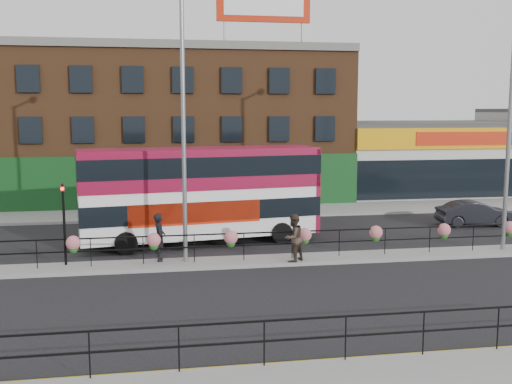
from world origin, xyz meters
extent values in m
plane|color=black|center=(0.00, 0.00, 0.00)|extent=(120.00, 120.00, 0.00)
cube|color=gray|center=(0.00, 12.00, 0.07)|extent=(60.00, 4.00, 0.15)
cube|color=gray|center=(0.00, 0.00, 0.07)|extent=(60.00, 1.60, 0.15)
cube|color=gold|center=(0.00, -9.70, 0.01)|extent=(60.00, 0.10, 0.01)
cube|color=gold|center=(0.00, -9.88, 0.01)|extent=(60.00, 0.10, 0.01)
cube|color=brown|center=(-4.00, 20.00, 5.00)|extent=(25.00, 12.00, 10.00)
cube|color=#3F3F42|center=(-4.00, 20.00, 10.15)|extent=(25.00, 12.00, 0.30)
cube|color=#104117|center=(-4.00, 13.92, 1.70)|extent=(25.00, 0.25, 3.40)
cube|color=silver|center=(16.00, 20.00, 2.50)|extent=(15.00, 12.00, 5.00)
cube|color=#3F3F42|center=(16.00, 20.00, 5.15)|extent=(15.00, 12.00, 0.30)
cube|color=#E29C08|center=(16.00, 13.92, 4.30)|extent=(15.00, 0.25, 1.40)
cube|color=red|center=(16.00, 13.80, 4.30)|extent=(7.00, 0.10, 0.90)
cube|color=black|center=(16.00, 13.92, 1.60)|extent=(15.00, 0.25, 2.60)
cylinder|color=gray|center=(0.00, 15.00, 11.00)|extent=(0.12, 0.12, 1.40)
cylinder|color=gray|center=(5.00, 15.00, 11.00)|extent=(0.12, 0.12, 1.40)
cube|color=black|center=(0.00, 0.00, 1.25)|extent=(30.00, 0.05, 0.05)
cube|color=black|center=(0.00, 0.00, 0.76)|extent=(30.00, 0.05, 0.05)
cylinder|color=black|center=(-9.00, 0.00, 0.70)|extent=(0.04, 0.04, 1.10)
cylinder|color=black|center=(-7.00, 0.00, 0.70)|extent=(0.04, 0.04, 1.10)
cylinder|color=black|center=(-5.00, 0.00, 0.70)|extent=(0.04, 0.04, 1.10)
cylinder|color=black|center=(-3.00, 0.00, 0.70)|extent=(0.04, 0.04, 1.10)
cylinder|color=black|center=(-1.00, 0.00, 0.70)|extent=(0.04, 0.04, 1.10)
cylinder|color=black|center=(1.00, 0.00, 0.70)|extent=(0.04, 0.04, 1.10)
cylinder|color=black|center=(3.00, 0.00, 0.70)|extent=(0.04, 0.04, 1.10)
cylinder|color=black|center=(5.00, 0.00, 0.70)|extent=(0.04, 0.04, 1.10)
cylinder|color=black|center=(7.00, 0.00, 0.70)|extent=(0.04, 0.04, 1.10)
cylinder|color=black|center=(9.00, 0.00, 0.70)|extent=(0.04, 0.04, 1.10)
sphere|color=#C76973|center=(-7.64, 0.00, 1.10)|extent=(0.56, 0.56, 0.56)
sphere|color=#21601A|center=(-7.64, 0.00, 0.87)|extent=(0.36, 0.36, 0.36)
sphere|color=#C76973|center=(-4.58, 0.00, 1.10)|extent=(0.56, 0.56, 0.56)
sphere|color=#21601A|center=(-4.58, 0.00, 0.87)|extent=(0.36, 0.36, 0.36)
sphere|color=#C76973|center=(-1.53, 0.00, 1.10)|extent=(0.56, 0.56, 0.56)
sphere|color=#21601A|center=(-1.53, 0.00, 0.87)|extent=(0.36, 0.36, 0.36)
sphere|color=#C76973|center=(1.53, 0.00, 1.10)|extent=(0.56, 0.56, 0.56)
sphere|color=#21601A|center=(1.53, 0.00, 0.87)|extent=(0.36, 0.36, 0.36)
sphere|color=#C76973|center=(4.58, 0.00, 1.10)|extent=(0.56, 0.56, 0.56)
sphere|color=#21601A|center=(4.58, 0.00, 0.87)|extent=(0.36, 0.36, 0.36)
sphere|color=#C76973|center=(7.64, 0.00, 1.10)|extent=(0.56, 0.56, 0.56)
sphere|color=#21601A|center=(7.64, 0.00, 0.87)|extent=(0.36, 0.36, 0.36)
sphere|color=#C76973|center=(10.69, 0.00, 1.10)|extent=(0.56, 0.56, 0.56)
sphere|color=#21601A|center=(10.69, 0.00, 0.87)|extent=(0.36, 0.36, 0.36)
cube|color=black|center=(-2.00, -10.10, 1.25)|extent=(20.00, 0.05, 0.05)
cube|color=black|center=(-2.00, -10.10, 0.76)|extent=(20.00, 0.05, 0.05)
cylinder|color=black|center=(-6.00, -10.10, 0.70)|extent=(0.04, 0.04, 1.10)
cylinder|color=black|center=(-4.00, -10.10, 0.70)|extent=(0.04, 0.04, 1.10)
cylinder|color=black|center=(-2.00, -10.10, 0.70)|extent=(0.04, 0.04, 1.10)
cylinder|color=black|center=(0.00, -10.10, 0.70)|extent=(0.04, 0.04, 1.10)
cylinder|color=black|center=(2.00, -10.10, 0.70)|extent=(0.04, 0.04, 1.10)
cylinder|color=black|center=(4.00, -10.10, 0.70)|extent=(0.04, 0.04, 1.10)
cube|color=white|center=(-2.43, 4.08, 2.38)|extent=(11.13, 4.04, 3.96)
cube|color=maroon|center=(-2.43, 4.08, 3.51)|extent=(11.20, 4.10, 1.78)
cube|color=black|center=(-2.43, 4.08, 1.68)|extent=(11.22, 4.13, 0.89)
cube|color=black|center=(-2.43, 4.08, 3.66)|extent=(11.25, 4.15, 0.89)
cube|color=maroon|center=(-2.43, 4.08, 4.39)|extent=(11.13, 4.04, 0.12)
cube|color=maroon|center=(2.91, 4.87, 2.38)|extent=(0.57, 2.54, 3.96)
cube|color=red|center=(-2.74, 2.77, 1.63)|extent=(5.88, 0.91, 0.99)
cylinder|color=black|center=(-5.78, 2.34, 0.49)|extent=(1.02, 0.44, 0.99)
cylinder|color=black|center=(-6.14, 4.79, 0.49)|extent=(1.02, 0.44, 0.99)
cylinder|color=black|center=(1.28, 3.38, 0.49)|extent=(1.02, 0.44, 0.99)
cylinder|color=black|center=(0.92, 5.83, 0.49)|extent=(1.02, 0.44, 0.99)
imported|color=black|center=(12.48, 5.97, 0.66)|extent=(2.14, 4.29, 1.33)
imported|color=black|center=(-4.36, 0.45, 1.11)|extent=(0.74, 0.51, 1.93)
imported|color=#3B2F25|center=(0.92, -0.55, 1.11)|extent=(1.64, 1.64, 1.93)
cylinder|color=gray|center=(-3.34, 0.16, 5.56)|extent=(0.17, 0.17, 10.82)
cylinder|color=gray|center=(10.39, -0.03, 5.85)|extent=(0.18, 0.18, 11.40)
cylinder|color=black|center=(-8.00, 0.40, 1.75)|extent=(0.10, 0.10, 3.20)
imported|color=black|center=(-8.00, 0.40, 3.35)|extent=(0.15, 0.18, 0.90)
sphere|color=#FF190C|center=(-8.00, 0.28, 3.17)|extent=(0.14, 0.14, 0.14)
camera|label=1|loc=(-4.42, -23.38, 6.15)|focal=42.00mm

